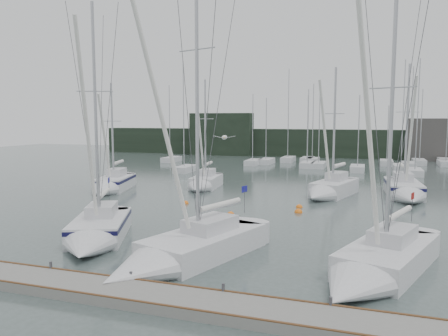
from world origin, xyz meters
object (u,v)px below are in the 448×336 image
Objects in this scene: sailboat_near_left at (95,234)px; buoy_d at (298,213)px; sailboat_mid_d at (406,191)px; sailboat_near_right at (373,269)px; sailboat_near_center at (175,255)px; sailboat_mid_c at (328,190)px; buoy_b at (299,208)px; sailboat_mid_b at (203,184)px; sailboat_mid_a at (110,185)px; buoy_a at (231,215)px; buoy_c at (186,204)px.

buoy_d is at bearing 28.16° from sailboat_near_left.
sailboat_near_right is at bearing -101.22° from sailboat_mid_d.
sailboat_near_center reaches higher than sailboat_mid_c.
buoy_b is (-8.21, -6.79, -0.64)m from sailboat_mid_d.
sailboat_near_right reaches higher than buoy_b.
sailboat_near_center reaches higher than buoy_b.
sailboat_near_center is 1.51× the size of sailboat_mid_b.
sailboat_mid_c is at bearing -9.54° from sailboat_mid_b.
sailboat_near_right is 1.26× the size of sailboat_mid_a.
sailboat_mid_d reaches higher than sailboat_mid_c.
sailboat_near_left reaches higher than buoy_a.
sailboat_near_left is 27.57× the size of buoy_b.
sailboat_mid_a is 0.89× the size of sailboat_mid_d.
sailboat_mid_d is 16.71m from buoy_a.
sailboat_mid_b is at bearing 147.27° from sailboat_near_right.
sailboat_near_center is 11.41m from buoy_a.
sailboat_near_left is at bearing -179.82° from sailboat_near_center.
buoy_c is (9.25, -3.30, -0.62)m from sailboat_mid_a.
sailboat_near_right is 1.22× the size of sailboat_mid_b.
buoy_c is (-4.80, 2.84, 0.00)m from buoy_a.
buoy_c is (-5.67, 14.21, -0.57)m from sailboat_near_center.
buoy_d is (-5.19, 12.75, -0.54)m from sailboat_near_right.
sailboat_near_center is 21.48m from sailboat_mid_c.
sailboat_near_center is 25.26m from sailboat_mid_d.
sailboat_mid_b is 21.97× the size of buoy_a.
buoy_d is at bearing -42.49° from sailboat_mid_b.
buoy_d is (18.58, -3.76, -0.62)m from sailboat_mid_a.
sailboat_near_right is (14.59, -0.91, -0.05)m from sailboat_near_left.
sailboat_mid_b is 7.49m from buoy_c.
buoy_b is at bearing -35.89° from sailboat_mid_b.
buoy_c is at bearing -171.14° from buoy_b.
sailboat_near_right is 14.22m from buoy_a.
sailboat_mid_a is at bearing 149.01° from sailboat_near_center.
buoy_d is (4.53, 2.39, 0.00)m from buoy_a.
buoy_b is at bearing 96.19° from sailboat_near_center.
buoy_a is (-12.51, -11.06, -0.64)m from sailboat_mid_d.
sailboat_mid_d reaches higher than buoy_c.
sailboat_mid_c is 11.26m from buoy_a.
sailboat_mid_b is (7.93, 4.05, -0.07)m from sailboat_mid_a.
sailboat_mid_b is at bearing 70.22° from sailboat_near_left.
buoy_b is (10.41, -5.93, -0.55)m from sailboat_mid_b.
sailboat_mid_a is at bearing 164.89° from sailboat_near_right.
sailboat_mid_a is (-23.77, 16.51, 0.08)m from sailboat_near_right.
sailboat_near_center reaches higher than sailboat_mid_d.
sailboat_near_left reaches higher than buoy_d.
sailboat_near_center reaches higher than sailboat_mid_a.
sailboat_mid_c is 7.29m from buoy_d.
sailboat_mid_d is at bearing 26.33° from sailboat_near_left.
buoy_a is (-9.72, 10.36, -0.54)m from sailboat_near_right.
sailboat_mid_c reaches higher than buoy_b.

